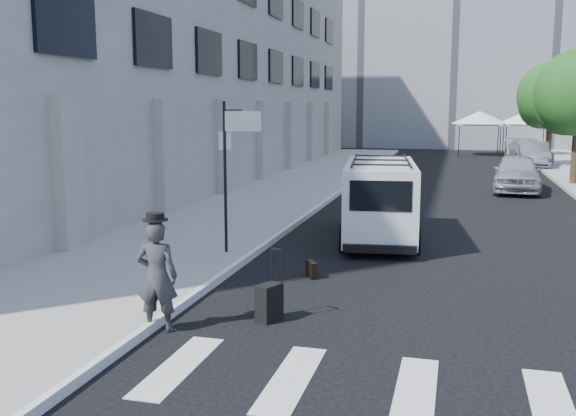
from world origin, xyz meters
The scene contains 16 objects.
ground centered at (0.00, 0.00, 0.00)m, with size 120.00×120.00×0.00m, color black.
sidewalk_left centered at (-4.25, 16.00, 0.07)m, with size 4.50×48.00×0.15m, color gray.
building_left centered at (-11.50, 18.00, 6.00)m, with size 10.00×44.00×12.00m, color gray.
building_far centered at (2.00, 50.00, 12.50)m, with size 22.00×12.00×25.00m, color slate.
sign_pole centered at (-2.36, 3.20, 2.65)m, with size 1.03×0.07×3.50m.
tree_near centered at (7.50, 20.15, 3.97)m, with size 3.80×3.83×6.03m.
tree_far centered at (7.50, 29.15, 3.97)m, with size 3.80×3.83×6.03m.
tent_left centered at (4.00, 38.00, 2.71)m, with size 4.00×4.00×3.20m.
tent_right centered at (7.20, 38.50, 2.71)m, with size 4.00×4.00×3.20m.
businessman centered at (-1.90, -1.78, 0.89)m, with size 0.65×0.43×1.79m, color #313133.
briefcase centered at (-0.27, 2.00, 0.17)m, with size 0.12×0.44×0.34m, color black.
suitcase centered at (-0.34, -0.85, 0.32)m, with size 0.43×0.50×1.20m.
cargo_van centered at (0.60, 6.42, 1.08)m, with size 2.41×5.58×2.06m.
parked_car_a centered at (5.00, 17.51, 0.78)m, with size 1.84×4.58×1.56m, color #A0A2A8.
parked_car_b centered at (6.80, 28.73, 0.74)m, with size 1.56×4.48×1.48m, color #5A5B62.
parked_car_c centered at (6.80, 31.79, 0.75)m, with size 2.11×5.19×1.51m, color #9DA0A4.
Camera 1 is at (2.60, -10.69, 3.53)m, focal length 40.00 mm.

